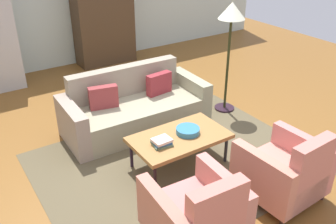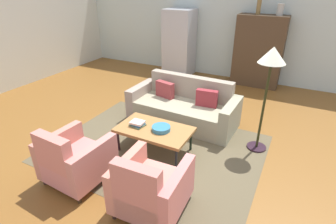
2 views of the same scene
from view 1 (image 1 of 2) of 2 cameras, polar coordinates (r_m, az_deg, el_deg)
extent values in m
plane|color=brown|center=(5.20, 1.08, -4.97)|extent=(11.87, 11.87, 0.00)
cube|color=brown|center=(4.85, 1.35, -7.61)|extent=(3.40, 2.60, 0.01)
cube|color=#9A9679|center=(5.50, -4.84, -0.52)|extent=(1.76, 0.95, 0.42)
cube|color=gray|center=(5.70, -6.60, 2.90)|extent=(1.74, 0.23, 0.86)
cube|color=gray|center=(5.90, 3.42, 2.68)|extent=(0.20, 0.90, 0.62)
cube|color=gray|center=(5.15, -14.39, -2.20)|extent=(0.20, 0.90, 0.62)
cube|color=maroon|center=(5.61, -1.38, 4.37)|extent=(0.41, 0.16, 0.32)
cube|color=brown|center=(5.26, -9.86, 2.24)|extent=(0.42, 0.20, 0.32)
cylinder|color=black|center=(4.68, -5.62, -6.48)|extent=(0.04, 0.04, 0.37)
cylinder|color=black|center=(5.17, 4.77, -2.84)|extent=(0.04, 0.04, 0.37)
cylinder|color=black|center=(4.29, -2.01, -10.04)|extent=(0.04, 0.04, 0.37)
cylinder|color=black|center=(4.81, 8.85, -5.66)|extent=(0.04, 0.04, 0.37)
cube|color=#9E6D39|center=(4.60, 1.76, -3.95)|extent=(1.20, 0.70, 0.05)
cylinder|color=#31231B|center=(4.19, 5.17, -13.64)|extent=(0.05, 0.05, 0.10)
cube|color=tan|center=(3.70, 3.94, -16.13)|extent=(0.60, 0.83, 0.30)
cube|color=#CE786B|center=(3.35, 7.35, -16.48)|extent=(0.57, 0.17, 0.78)
cube|color=tan|center=(3.48, -0.85, -16.58)|extent=(0.16, 0.81, 0.56)
cube|color=tan|center=(3.77, 8.41, -12.77)|extent=(0.16, 0.81, 0.56)
cylinder|color=#2B2B20|center=(4.45, 10.19, -11.17)|extent=(0.05, 0.05, 0.10)
cylinder|color=black|center=(4.88, 15.89, -7.95)|extent=(0.05, 0.05, 0.10)
cylinder|color=#31211B|center=(4.14, 17.10, -15.69)|extent=(0.05, 0.05, 0.10)
cylinder|color=#391F1F|center=(4.60, 22.48, -11.70)|extent=(0.05, 0.05, 0.10)
cube|color=tan|center=(4.38, 16.79, -9.47)|extent=(0.60, 0.82, 0.30)
cube|color=tan|center=(4.10, 20.84, -8.88)|extent=(0.57, 0.17, 0.78)
cube|color=tan|center=(4.07, 14.00, -9.87)|extent=(0.16, 0.80, 0.56)
cube|color=#CF7A74|center=(4.54, 19.71, -6.47)|extent=(0.16, 0.80, 0.56)
cylinder|color=teal|center=(4.63, 3.05, -2.86)|extent=(0.30, 0.30, 0.07)
cube|color=#546B53|center=(4.41, -0.96, -4.91)|extent=(0.25, 0.23, 0.02)
cube|color=#2C5485|center=(4.40, -0.96, -4.64)|extent=(0.22, 0.19, 0.02)
cube|color=beige|center=(4.38, -0.96, -4.33)|extent=(0.22, 0.18, 0.03)
cube|color=#473421|center=(8.01, -9.84, 13.64)|extent=(1.20, 0.50, 1.80)
cube|color=#362D1D|center=(8.13, -12.58, 13.60)|extent=(0.56, 0.01, 1.51)
cube|color=#3C2A1A|center=(8.36, -8.67, 14.32)|extent=(0.56, 0.01, 1.51)
cylinder|color=black|center=(6.19, 8.61, 0.64)|extent=(0.32, 0.32, 0.03)
cylinder|color=black|center=(5.90, 9.11, 7.04)|extent=(0.04, 0.04, 1.45)
cone|color=silver|center=(5.66, 9.77, 15.06)|extent=(0.40, 0.40, 0.24)
camera|label=2|loc=(4.17, 58.40, 11.80)|focal=28.34mm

